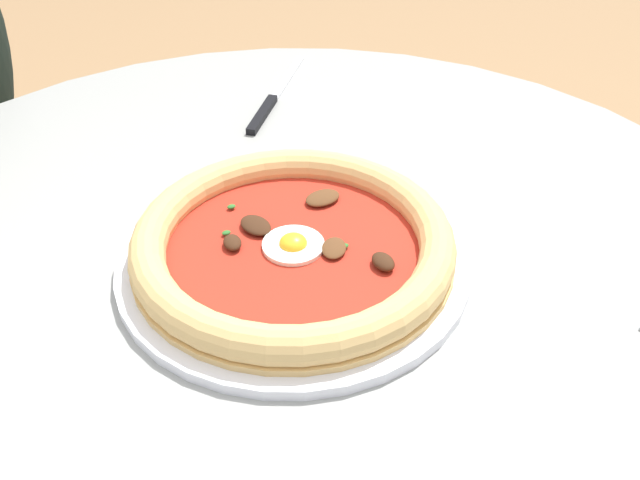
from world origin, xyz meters
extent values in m
cylinder|color=#999993|center=(0.00, 0.00, 0.70)|extent=(0.95, 0.95, 0.03)
cylinder|color=white|center=(-0.01, 0.00, 0.72)|extent=(0.31, 0.31, 0.01)
cylinder|color=#E0B26B|center=(-0.01, 0.00, 0.73)|extent=(0.28, 0.28, 0.01)
torus|color=#E0B26B|center=(-0.01, 0.00, 0.74)|extent=(0.28, 0.28, 0.03)
cylinder|color=red|center=(-0.01, 0.00, 0.73)|extent=(0.26, 0.26, 0.00)
cylinder|color=white|center=(-0.01, 0.00, 0.73)|extent=(0.05, 0.05, 0.00)
ellipsoid|color=yellow|center=(-0.01, 0.00, 0.74)|extent=(0.02, 0.02, 0.02)
ellipsoid|color=#3D2314|center=(0.04, -0.02, 0.74)|extent=(0.02, 0.02, 0.01)
ellipsoid|color=#3D2314|center=(0.01, -0.04, 0.74)|extent=(0.03, 0.04, 0.01)
ellipsoid|color=#3D2314|center=(-0.06, 0.06, 0.74)|extent=(0.02, 0.03, 0.01)
ellipsoid|color=brown|center=(-0.06, -0.05, 0.74)|extent=(0.04, 0.03, 0.01)
ellipsoid|color=brown|center=(-0.03, 0.02, 0.74)|extent=(0.03, 0.04, 0.01)
ellipsoid|color=#2D6B28|center=(0.02, -0.08, 0.74)|extent=(0.01, 0.01, 0.00)
ellipsoid|color=#2D6B28|center=(-0.04, 0.02, 0.74)|extent=(0.01, 0.01, 0.00)
ellipsoid|color=#2D6B28|center=(0.04, -0.04, 0.74)|extent=(0.01, 0.01, 0.00)
cube|color=silver|center=(-0.16, -0.34, 0.71)|extent=(0.09, 0.10, 0.00)
cube|color=black|center=(-0.09, -0.26, 0.72)|extent=(0.07, 0.07, 0.01)
cylinder|color=#4C4742|center=(0.08, -0.56, 0.23)|extent=(0.02, 0.02, 0.46)
camera|label=1|loc=(0.21, 0.46, 1.13)|focal=41.59mm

